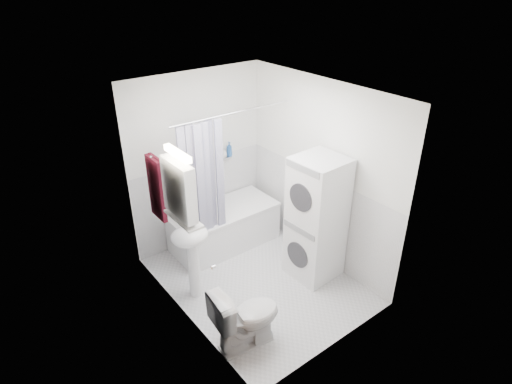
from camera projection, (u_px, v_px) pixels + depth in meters
floor at (257, 280)px, 5.40m from camera, size 2.60×2.60×0.00m
room_walls at (257, 174)px, 4.70m from camera, size 2.60×2.60×2.60m
wainscot at (243, 230)px, 5.32m from camera, size 1.98×2.58×2.58m
door at (213, 267)px, 4.03m from camera, size 0.05×2.00×2.00m
bathtub at (224, 225)px, 5.97m from camera, size 1.48×0.70×0.57m
tub_spout at (221, 176)px, 6.04m from camera, size 0.04×0.12×0.04m
curtain_rod at (233, 113)px, 4.97m from camera, size 1.66×0.02×0.02m
shower_curtain at (203, 181)px, 5.08m from camera, size 0.55×0.02×1.45m
sink at (191, 246)px, 4.84m from camera, size 0.44×0.37×1.04m
medicine_cabinet at (179, 188)px, 4.25m from camera, size 0.13×0.50×0.71m
shelf at (184, 219)px, 4.43m from camera, size 0.18×0.54×0.02m
shower_caddy at (224, 158)px, 5.93m from camera, size 0.22×0.06×0.02m
towel at (156, 187)px, 4.66m from camera, size 0.07×0.31×0.75m
washer_dryer at (316, 219)px, 5.18m from camera, size 0.60×0.59×1.60m
toilet at (246, 317)px, 4.35m from camera, size 0.77×0.49×0.71m
soap_pump at (193, 227)px, 4.75m from camera, size 0.08×0.17×0.08m
shelf_bottle at (190, 221)px, 4.30m from camera, size 0.07×0.18×0.07m
shelf_cup at (177, 209)px, 4.48m from camera, size 0.10×0.09×0.10m
shampoo_a at (222, 154)px, 5.88m from camera, size 0.13×0.17×0.13m
shampoo_b at (229, 153)px, 5.96m from camera, size 0.08×0.21×0.08m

